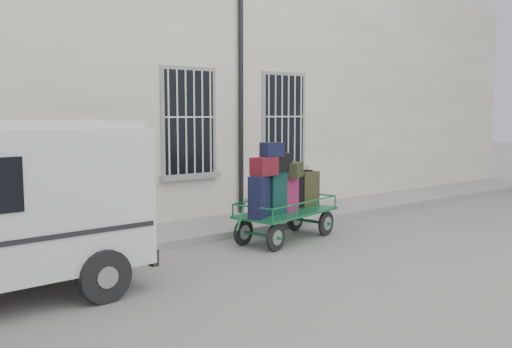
{
  "coord_description": "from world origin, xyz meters",
  "views": [
    {
      "loc": [
        -6.89,
        -7.48,
        2.45
      ],
      "look_at": [
        -0.14,
        1.0,
        1.29
      ],
      "focal_mm": 40.0,
      "sensor_mm": 36.0,
      "label": 1
    }
  ],
  "objects": [
    {
      "name": "ground",
      "position": [
        0.0,
        0.0,
        0.0
      ],
      "size": [
        80.0,
        80.0,
        0.0
      ],
      "primitive_type": "plane",
      "color": "slate",
      "rests_on": "ground"
    },
    {
      "name": "building",
      "position": [
        0.0,
        5.5,
        3.0
      ],
      "size": [
        24.0,
        5.15,
        6.0
      ],
      "color": "beige",
      "rests_on": "ground"
    },
    {
      "name": "sidewalk",
      "position": [
        0.0,
        2.2,
        0.07
      ],
      "size": [
        24.0,
        1.7,
        0.15
      ],
      "primitive_type": "cube",
      "color": "gray",
      "rests_on": "ground"
    },
    {
      "name": "luggage_cart",
      "position": [
        0.24,
        0.63,
        0.92
      ],
      "size": [
        2.62,
        1.44,
        1.91
      ],
      "rotation": [
        0.0,
        0.0,
        0.22
      ],
      "color": "black",
      "rests_on": "ground"
    }
  ]
}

